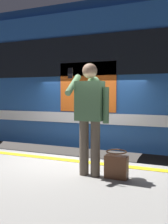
{
  "coord_description": "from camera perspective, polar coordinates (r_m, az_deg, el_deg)",
  "views": [
    {
      "loc": [
        -2.14,
        4.52,
        2.22
      ],
      "look_at": [
        -0.37,
        0.3,
        1.89
      ],
      "focal_mm": 41.76,
      "sensor_mm": 36.0,
      "label": 1
    }
  ],
  "objects": [
    {
      "name": "ground_plane",
      "position": [
        5.47,
        -2.49,
        -19.82
      ],
      "size": [
        25.1,
        25.1,
        0.0
      ],
      "primitive_type": "plane",
      "color": "#4C4742"
    },
    {
      "name": "safety_line",
      "position": [
        4.89,
        -4.05,
        -10.41
      ],
      "size": [
        13.53,
        0.16,
        0.01
      ],
      "primitive_type": "cube",
      "color": "yellow",
      "rests_on": "platform"
    },
    {
      "name": "track_rail_near",
      "position": [
        6.87,
        3.57,
        -14.04
      ],
      "size": [
        17.95,
        0.08,
        0.16
      ],
      "primitive_type": "cube",
      "color": "slate",
      "rests_on": "ground"
    },
    {
      "name": "track_rail_far",
      "position": [
        8.19,
        6.94,
        -11.07
      ],
      "size": [
        17.95,
        0.08,
        0.16
      ],
      "primitive_type": "cube",
      "color": "slate",
      "rests_on": "ground"
    },
    {
      "name": "train_carriage",
      "position": [
        7.95,
        -7.13,
        6.96
      ],
      "size": [
        9.96,
        2.85,
        4.17
      ],
      "color": "#1E478C",
      "rests_on": "ground"
    },
    {
      "name": "passenger",
      "position": [
        3.84,
        1.32,
        0.45
      ],
      "size": [
        0.57,
        0.55,
        1.67
      ],
      "color": "brown",
      "rests_on": "platform"
    },
    {
      "name": "handbag",
      "position": [
        3.86,
        7.08,
        -11.55
      ],
      "size": [
        0.33,
        0.3,
        0.4
      ],
      "color": "#59331E",
      "rests_on": "platform"
    }
  ]
}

